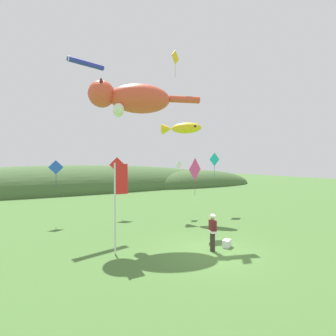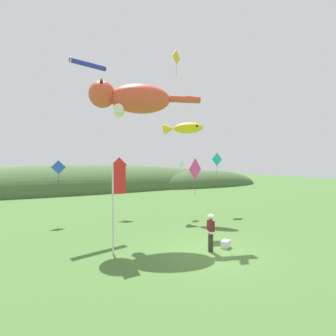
# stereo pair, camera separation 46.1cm
# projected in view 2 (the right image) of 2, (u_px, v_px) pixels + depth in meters

# --- Properties ---
(ground_plane) EXTENTS (120.00, 120.00, 0.00)m
(ground_plane) POSITION_uv_depth(u_px,v_px,m) (209.00, 252.00, 12.30)
(ground_plane) COLOR #477033
(distant_hill_ridge) EXTENTS (61.63, 12.92, 7.48)m
(distant_hill_ridge) POSITION_uv_depth(u_px,v_px,m) (105.00, 189.00, 39.85)
(distant_hill_ridge) COLOR #426033
(distant_hill_ridge) RESTS_ON ground
(festival_attendant) EXTENTS (0.36, 0.47, 1.77)m
(festival_attendant) POSITION_uv_depth(u_px,v_px,m) (211.00, 232.00, 12.36)
(festival_attendant) COLOR #332D28
(festival_attendant) RESTS_ON ground
(kite_spool) EXTENTS (0.15, 0.21, 0.21)m
(kite_spool) POSITION_uv_depth(u_px,v_px,m) (210.00, 244.00, 13.14)
(kite_spool) COLOR olive
(kite_spool) RESTS_ON ground
(picnic_cooler) EXTENTS (0.58, 0.51, 0.36)m
(picnic_cooler) POSITION_uv_depth(u_px,v_px,m) (226.00, 244.00, 12.97)
(picnic_cooler) COLOR white
(picnic_cooler) RESTS_ON ground
(festival_banner_pole) EXTENTS (0.66, 0.08, 4.21)m
(festival_banner_pole) POSITION_uv_depth(u_px,v_px,m) (116.00, 194.00, 12.12)
(festival_banner_pole) COLOR silver
(festival_banner_pole) RESTS_ON ground
(kite_giant_cat) EXTENTS (6.57, 3.06, 2.08)m
(kite_giant_cat) POSITION_uv_depth(u_px,v_px,m) (132.00, 99.00, 15.92)
(kite_giant_cat) COLOR #E04C33
(kite_fish_windsock) EXTENTS (2.73, 3.04, 0.99)m
(kite_fish_windsock) POSITION_uv_depth(u_px,v_px,m) (184.00, 128.00, 20.87)
(kite_fish_windsock) COLOR yellow
(kite_tube_streamer) EXTENTS (2.78, 1.01, 0.44)m
(kite_tube_streamer) POSITION_uv_depth(u_px,v_px,m) (88.00, 64.00, 19.08)
(kite_tube_streamer) COLOR #2633A5
(kite_diamond_pink) EXTENTS (1.28, 0.56, 2.29)m
(kite_diamond_pink) POSITION_uv_depth(u_px,v_px,m) (195.00, 169.00, 15.89)
(kite_diamond_pink) COLOR #E53F8C
(kite_diamond_gold) EXTENTS (0.89, 0.47, 1.90)m
(kite_diamond_gold) POSITION_uv_depth(u_px,v_px,m) (176.00, 58.00, 18.07)
(kite_diamond_gold) COLOR yellow
(kite_diamond_blue) EXTENTS (1.00, 0.05, 1.90)m
(kite_diamond_blue) POSITION_uv_depth(u_px,v_px,m) (58.00, 168.00, 18.69)
(kite_diamond_blue) COLOR blue
(kite_diamond_red) EXTENTS (1.16, 0.37, 2.11)m
(kite_diamond_red) POSITION_uv_depth(u_px,v_px,m) (119.00, 165.00, 20.94)
(kite_diamond_red) COLOR red
(kite_diamond_white) EXTENTS (0.84, 0.26, 1.77)m
(kite_diamond_white) POSITION_uv_depth(u_px,v_px,m) (181.00, 165.00, 21.06)
(kite_diamond_white) COLOR white
(kite_diamond_teal) EXTENTS (1.15, 0.09, 2.05)m
(kite_diamond_teal) POSITION_uv_depth(u_px,v_px,m) (217.00, 160.00, 22.00)
(kite_diamond_teal) COLOR #19BFBF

